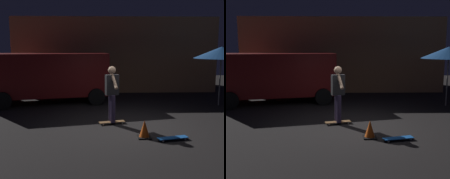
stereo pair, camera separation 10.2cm
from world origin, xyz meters
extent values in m
plane|color=black|center=(0.00, 0.00, 0.00)|extent=(28.00, 28.00, 0.00)
cube|color=tan|center=(-0.08, 7.87, 1.87)|extent=(10.15, 3.85, 3.74)
cube|color=maroon|center=(-2.89, 3.67, 1.18)|extent=(4.90, 2.84, 1.70)
cylinder|color=black|center=(-4.38, 2.33, 0.33)|extent=(0.69, 0.36, 0.66)
cylinder|color=black|center=(-4.81, 4.26, 0.33)|extent=(0.69, 0.36, 0.66)
cylinder|color=black|center=(-0.97, 3.08, 0.33)|extent=(0.69, 0.36, 0.66)
cylinder|color=black|center=(-1.39, 5.01, 0.33)|extent=(0.69, 0.36, 0.66)
cylinder|color=slate|center=(3.87, 2.87, 1.10)|extent=(0.05, 0.05, 2.20)
cone|color=#1E4C8C|center=(3.87, 2.87, 2.08)|extent=(2.10, 2.10, 0.45)
cube|color=olive|center=(-0.44, 0.38, 0.06)|extent=(0.81, 0.38, 0.02)
sphere|color=silver|center=(-0.17, 0.53, 0.03)|extent=(0.05, 0.05, 0.05)
sphere|color=silver|center=(-0.13, 0.37, 0.03)|extent=(0.05, 0.05, 0.05)
sphere|color=silver|center=(-0.75, 0.39, 0.03)|extent=(0.05, 0.05, 0.05)
sphere|color=silver|center=(-0.71, 0.22, 0.03)|extent=(0.05, 0.05, 0.05)
cube|color=#1959B2|center=(1.03, -1.13, 0.06)|extent=(0.81, 0.37, 0.02)
sphere|color=silver|center=(0.76, -1.28, 0.03)|extent=(0.05, 0.05, 0.05)
sphere|color=silver|center=(0.72, -1.11, 0.03)|extent=(0.05, 0.05, 0.05)
sphere|color=silver|center=(1.34, -1.14, 0.03)|extent=(0.05, 0.05, 0.05)
sphere|color=silver|center=(1.30, -0.98, 0.03)|extent=(0.05, 0.05, 0.05)
cylinder|color=#382D4C|center=(-0.46, 0.49, 0.48)|extent=(0.14, 0.14, 0.82)
cylinder|color=#382D4C|center=(-0.41, 0.27, 0.48)|extent=(0.14, 0.14, 0.82)
cube|color=#262628|center=(-0.44, 0.38, 1.19)|extent=(0.42, 0.30, 0.60)
sphere|color=tan|center=(-0.44, 0.38, 1.62)|extent=(0.23, 0.23, 0.23)
cylinder|color=tan|center=(-0.49, 0.59, 1.34)|extent=(0.22, 0.55, 0.46)
cylinder|color=tan|center=(-0.38, 0.17, 1.34)|extent=(0.22, 0.55, 0.46)
cube|color=black|center=(0.35, -0.91, 0.01)|extent=(0.34, 0.34, 0.03)
cone|color=#EA5914|center=(0.35, -0.91, 0.23)|extent=(0.28, 0.28, 0.46)
camera|label=1|loc=(-0.71, -7.67, 2.33)|focal=44.21mm
camera|label=2|loc=(-0.61, -7.67, 2.33)|focal=44.21mm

